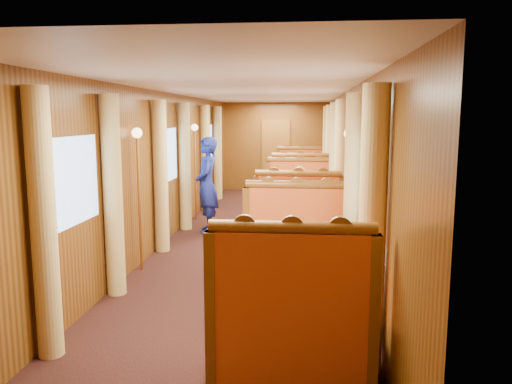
# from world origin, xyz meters

# --- Properties ---
(floor) EXTENTS (3.00, 12.00, 0.01)m
(floor) POSITION_xyz_m (0.00, 0.00, 0.00)
(floor) COLOR black
(floor) RESTS_ON ground
(ceiling) EXTENTS (3.00, 12.00, 0.01)m
(ceiling) POSITION_xyz_m (0.00, 0.00, 2.50)
(ceiling) COLOR silver
(ceiling) RESTS_ON wall_left
(wall_far) EXTENTS (3.00, 0.01, 2.50)m
(wall_far) POSITION_xyz_m (0.00, 6.00, 1.25)
(wall_far) COLOR brown
(wall_far) RESTS_ON floor
(wall_near) EXTENTS (3.00, 0.01, 2.50)m
(wall_near) POSITION_xyz_m (0.00, -6.00, 1.25)
(wall_near) COLOR brown
(wall_near) RESTS_ON floor
(wall_left) EXTENTS (0.01, 12.00, 2.50)m
(wall_left) POSITION_xyz_m (-1.50, 0.00, 1.25)
(wall_left) COLOR brown
(wall_left) RESTS_ON floor
(wall_right) EXTENTS (0.01, 12.00, 2.50)m
(wall_right) POSITION_xyz_m (1.50, 0.00, 1.25)
(wall_right) COLOR brown
(wall_right) RESTS_ON floor
(doorway_far) EXTENTS (0.80, 0.04, 2.00)m
(doorway_far) POSITION_xyz_m (0.00, 5.97, 1.00)
(doorway_far) COLOR brown
(doorway_far) RESTS_ON floor
(table_near) EXTENTS (1.05, 0.72, 0.75)m
(table_near) POSITION_xyz_m (0.75, -3.50, 0.38)
(table_near) COLOR white
(table_near) RESTS_ON floor
(banquette_near_fwd) EXTENTS (1.30, 0.55, 1.34)m
(banquette_near_fwd) POSITION_xyz_m (0.75, -4.51, 0.42)
(banquette_near_fwd) COLOR #B52C14
(banquette_near_fwd) RESTS_ON floor
(banquette_near_aft) EXTENTS (1.30, 0.55, 1.34)m
(banquette_near_aft) POSITION_xyz_m (0.75, -2.49, 0.42)
(banquette_near_aft) COLOR #B52C14
(banquette_near_aft) RESTS_ON floor
(table_mid) EXTENTS (1.05, 0.72, 0.75)m
(table_mid) POSITION_xyz_m (0.75, 0.00, 0.38)
(table_mid) COLOR white
(table_mid) RESTS_ON floor
(banquette_mid_fwd) EXTENTS (1.30, 0.55, 1.34)m
(banquette_mid_fwd) POSITION_xyz_m (0.75, -1.01, 0.42)
(banquette_mid_fwd) COLOR #B52C14
(banquette_mid_fwd) RESTS_ON floor
(banquette_mid_aft) EXTENTS (1.30, 0.55, 1.34)m
(banquette_mid_aft) POSITION_xyz_m (0.75, 1.01, 0.42)
(banquette_mid_aft) COLOR #B52C14
(banquette_mid_aft) RESTS_ON floor
(table_far) EXTENTS (1.05, 0.72, 0.75)m
(table_far) POSITION_xyz_m (0.75, 3.50, 0.38)
(table_far) COLOR white
(table_far) RESTS_ON floor
(banquette_far_fwd) EXTENTS (1.30, 0.55, 1.34)m
(banquette_far_fwd) POSITION_xyz_m (0.75, 2.49, 0.42)
(banquette_far_fwd) COLOR #B52C14
(banquette_far_fwd) RESTS_ON floor
(banquette_far_aft) EXTENTS (1.30, 0.55, 1.34)m
(banquette_far_aft) POSITION_xyz_m (0.75, 4.51, 0.42)
(banquette_far_aft) COLOR #B52C14
(banquette_far_aft) RESTS_ON floor
(tea_tray) EXTENTS (0.39, 0.33, 0.01)m
(tea_tray) POSITION_xyz_m (0.61, -3.58, 0.76)
(tea_tray) COLOR silver
(tea_tray) RESTS_ON table_near
(teapot_left) EXTENTS (0.20, 0.16, 0.14)m
(teapot_left) POSITION_xyz_m (0.56, -3.57, 0.82)
(teapot_left) COLOR silver
(teapot_left) RESTS_ON tea_tray
(teapot_right) EXTENTS (0.15, 0.11, 0.12)m
(teapot_right) POSITION_xyz_m (0.76, -3.66, 0.81)
(teapot_right) COLOR silver
(teapot_right) RESTS_ON tea_tray
(teapot_back) EXTENTS (0.17, 0.14, 0.12)m
(teapot_back) POSITION_xyz_m (0.67, -3.47, 0.81)
(teapot_back) COLOR silver
(teapot_back) RESTS_ON tea_tray
(fruit_plate) EXTENTS (0.21, 0.21, 0.05)m
(fruit_plate) POSITION_xyz_m (1.03, -3.64, 0.77)
(fruit_plate) COLOR white
(fruit_plate) RESTS_ON table_near
(cup_inboard) EXTENTS (0.08, 0.08, 0.26)m
(cup_inboard) POSITION_xyz_m (0.33, -3.39, 0.86)
(cup_inboard) COLOR white
(cup_inboard) RESTS_ON table_near
(cup_outboard) EXTENTS (0.08, 0.08, 0.26)m
(cup_outboard) POSITION_xyz_m (0.45, -3.31, 0.86)
(cup_outboard) COLOR white
(cup_outboard) RESTS_ON table_near
(rose_vase_mid) EXTENTS (0.06, 0.06, 0.36)m
(rose_vase_mid) POSITION_xyz_m (0.79, 0.01, 0.93)
(rose_vase_mid) COLOR silver
(rose_vase_mid) RESTS_ON table_mid
(rose_vase_far) EXTENTS (0.06, 0.06, 0.36)m
(rose_vase_far) POSITION_xyz_m (0.72, 3.53, 0.93)
(rose_vase_far) COLOR silver
(rose_vase_far) RESTS_ON table_far
(window_left_near) EXTENTS (0.01, 1.20, 0.90)m
(window_left_near) POSITION_xyz_m (-1.49, -3.50, 1.45)
(window_left_near) COLOR #87ADDD
(window_left_near) RESTS_ON wall_left
(curtain_left_near_a) EXTENTS (0.22, 0.22, 2.35)m
(curtain_left_near_a) POSITION_xyz_m (-1.38, -4.28, 1.18)
(curtain_left_near_a) COLOR tan
(curtain_left_near_a) RESTS_ON floor
(curtain_left_near_b) EXTENTS (0.22, 0.22, 2.35)m
(curtain_left_near_b) POSITION_xyz_m (-1.38, -2.72, 1.18)
(curtain_left_near_b) COLOR tan
(curtain_left_near_b) RESTS_ON floor
(window_right_near) EXTENTS (0.01, 1.20, 0.90)m
(window_right_near) POSITION_xyz_m (1.49, -3.50, 1.45)
(window_right_near) COLOR #87ADDD
(window_right_near) RESTS_ON wall_right
(curtain_right_near_a) EXTENTS (0.22, 0.22, 2.35)m
(curtain_right_near_a) POSITION_xyz_m (1.38, -4.28, 1.18)
(curtain_right_near_a) COLOR tan
(curtain_right_near_a) RESTS_ON floor
(curtain_right_near_b) EXTENTS (0.22, 0.22, 2.35)m
(curtain_right_near_b) POSITION_xyz_m (1.38, -2.72, 1.18)
(curtain_right_near_b) COLOR tan
(curtain_right_near_b) RESTS_ON floor
(window_left_mid) EXTENTS (0.01, 1.20, 0.90)m
(window_left_mid) POSITION_xyz_m (-1.49, 0.00, 1.45)
(window_left_mid) COLOR #87ADDD
(window_left_mid) RESTS_ON wall_left
(curtain_left_mid_a) EXTENTS (0.22, 0.22, 2.35)m
(curtain_left_mid_a) POSITION_xyz_m (-1.38, -0.78, 1.18)
(curtain_left_mid_a) COLOR tan
(curtain_left_mid_a) RESTS_ON floor
(curtain_left_mid_b) EXTENTS (0.22, 0.22, 2.35)m
(curtain_left_mid_b) POSITION_xyz_m (-1.38, 0.78, 1.18)
(curtain_left_mid_b) COLOR tan
(curtain_left_mid_b) RESTS_ON floor
(window_right_mid) EXTENTS (0.01, 1.20, 0.90)m
(window_right_mid) POSITION_xyz_m (1.49, 0.00, 1.45)
(window_right_mid) COLOR #87ADDD
(window_right_mid) RESTS_ON wall_right
(curtain_right_mid_a) EXTENTS (0.22, 0.22, 2.35)m
(curtain_right_mid_a) POSITION_xyz_m (1.38, -0.78, 1.18)
(curtain_right_mid_a) COLOR tan
(curtain_right_mid_a) RESTS_ON floor
(curtain_right_mid_b) EXTENTS (0.22, 0.22, 2.35)m
(curtain_right_mid_b) POSITION_xyz_m (1.38, 0.78, 1.18)
(curtain_right_mid_b) COLOR tan
(curtain_right_mid_b) RESTS_ON floor
(window_left_far) EXTENTS (0.01, 1.20, 0.90)m
(window_left_far) POSITION_xyz_m (-1.49, 3.50, 1.45)
(window_left_far) COLOR #87ADDD
(window_left_far) RESTS_ON wall_left
(curtain_left_far_a) EXTENTS (0.22, 0.22, 2.35)m
(curtain_left_far_a) POSITION_xyz_m (-1.38, 2.72, 1.18)
(curtain_left_far_a) COLOR tan
(curtain_left_far_a) RESTS_ON floor
(curtain_left_far_b) EXTENTS (0.22, 0.22, 2.35)m
(curtain_left_far_b) POSITION_xyz_m (-1.38, 4.28, 1.18)
(curtain_left_far_b) COLOR tan
(curtain_left_far_b) RESTS_ON floor
(window_right_far) EXTENTS (0.01, 1.20, 0.90)m
(window_right_far) POSITION_xyz_m (1.49, 3.50, 1.45)
(window_right_far) COLOR #87ADDD
(window_right_far) RESTS_ON wall_right
(curtain_right_far_a) EXTENTS (0.22, 0.22, 2.35)m
(curtain_right_far_a) POSITION_xyz_m (1.38, 2.72, 1.18)
(curtain_right_far_a) COLOR tan
(curtain_right_far_a) RESTS_ON floor
(curtain_right_far_b) EXTENTS (0.22, 0.22, 2.35)m
(curtain_right_far_b) POSITION_xyz_m (1.38, 4.28, 1.18)
(curtain_right_far_b) COLOR tan
(curtain_right_far_b) RESTS_ON floor
(sconce_left_fore) EXTENTS (0.14, 0.14, 1.95)m
(sconce_left_fore) POSITION_xyz_m (-1.40, -1.75, 1.38)
(sconce_left_fore) COLOR #BF8C3F
(sconce_left_fore) RESTS_ON floor
(sconce_right_fore) EXTENTS (0.14, 0.14, 1.95)m
(sconce_right_fore) POSITION_xyz_m (1.40, -1.75, 1.38)
(sconce_right_fore) COLOR #BF8C3F
(sconce_right_fore) RESTS_ON floor
(sconce_left_aft) EXTENTS (0.14, 0.14, 1.95)m
(sconce_left_aft) POSITION_xyz_m (-1.40, 1.75, 1.38)
(sconce_left_aft) COLOR #BF8C3F
(sconce_left_aft) RESTS_ON floor
(sconce_right_aft) EXTENTS (0.14, 0.14, 1.95)m
(sconce_right_aft) POSITION_xyz_m (1.40, 1.75, 1.38)
(sconce_right_aft) COLOR #BF8C3F
(sconce_right_aft) RESTS_ON floor
(steward) EXTENTS (0.54, 0.71, 1.74)m
(steward) POSITION_xyz_m (-0.93, 0.58, 0.87)
(steward) COLOR navy
(steward) RESTS_ON floor
(passenger) EXTENTS (0.40, 0.44, 0.76)m
(passenger) POSITION_xyz_m (0.75, 0.79, 0.74)
(passenger) COLOR beige
(passenger) RESTS_ON banquette_mid_aft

